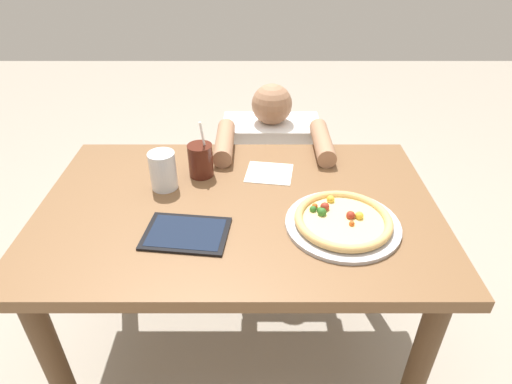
# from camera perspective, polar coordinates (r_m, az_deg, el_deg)

# --- Properties ---
(ground_plane) EXTENTS (8.00, 8.00, 0.00)m
(ground_plane) POSITION_cam_1_polar(r_m,az_deg,el_deg) (1.91, -1.89, -20.30)
(ground_plane) COLOR #9E9384
(dining_table) EXTENTS (1.26, 0.82, 0.75)m
(dining_table) POSITION_cam_1_polar(r_m,az_deg,el_deg) (1.44, -2.36, -5.29)
(dining_table) COLOR brown
(dining_table) RESTS_ON ground
(pizza_near) EXTENTS (0.34, 0.34, 0.04)m
(pizza_near) POSITION_cam_1_polar(r_m,az_deg,el_deg) (1.29, 11.32, -3.79)
(pizza_near) COLOR #B7B7BC
(pizza_near) RESTS_ON dining_table
(drink_cup_colored) EXTENTS (0.09, 0.09, 0.20)m
(drink_cup_colored) POSITION_cam_1_polar(r_m,az_deg,el_deg) (1.50, -7.44, 4.20)
(drink_cup_colored) COLOR #4C1E14
(drink_cup_colored) RESTS_ON dining_table
(water_cup_clear) EXTENTS (0.09, 0.09, 0.13)m
(water_cup_clear) POSITION_cam_1_polar(r_m,az_deg,el_deg) (1.45, -12.34, 2.85)
(water_cup_clear) COLOR silver
(water_cup_clear) RESTS_ON dining_table
(paper_napkin) EXTENTS (0.18, 0.17, 0.00)m
(paper_napkin) POSITION_cam_1_polar(r_m,az_deg,el_deg) (1.53, 1.66, 2.53)
(paper_napkin) COLOR white
(paper_napkin) RESTS_ON dining_table
(tablet) EXTENTS (0.26, 0.20, 0.01)m
(tablet) POSITION_cam_1_polar(r_m,az_deg,el_deg) (1.26, -9.32, -5.43)
(tablet) COLOR black
(tablet) RESTS_ON dining_table
(diner_seated) EXTENTS (0.45, 0.54, 0.93)m
(diner_seated) POSITION_cam_1_polar(r_m,az_deg,el_deg) (2.05, 1.77, 0.01)
(diner_seated) COLOR #333847
(diner_seated) RESTS_ON ground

